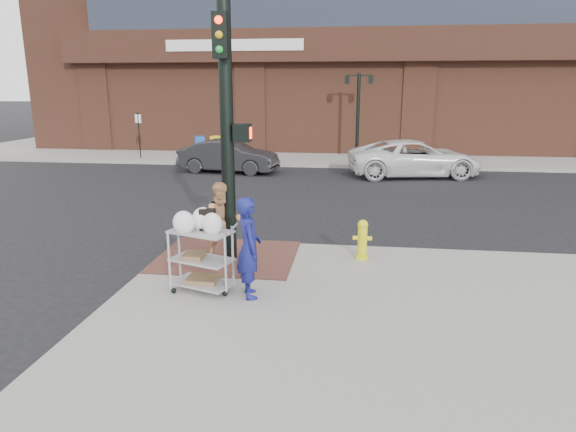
# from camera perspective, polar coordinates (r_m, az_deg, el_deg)

# --- Properties ---
(ground) EXTENTS (220.00, 220.00, 0.00)m
(ground) POSITION_cam_1_polar(r_m,az_deg,el_deg) (9.80, -4.62, -7.16)
(ground) COLOR black
(ground) RESTS_ON ground
(sidewalk_far) EXTENTS (65.00, 36.00, 0.15)m
(sidewalk_far) POSITION_cam_1_polar(r_m,az_deg,el_deg) (42.39, 22.18, 8.47)
(sidewalk_far) COLOR gray
(sidewalk_far) RESTS_ON ground
(brick_curb_ramp) EXTENTS (2.80, 2.40, 0.01)m
(brick_curb_ramp) POSITION_cam_1_polar(r_m,az_deg,el_deg) (10.70, -6.78, -4.46)
(brick_curb_ramp) COLOR #563128
(brick_curb_ramp) RESTS_ON sidewalk_near
(lamp_post) EXTENTS (1.32, 0.22, 4.00)m
(lamp_post) POSITION_cam_1_polar(r_m,az_deg,el_deg) (24.93, 7.80, 11.92)
(lamp_post) COLOR black
(lamp_post) RESTS_ON sidewalk_far
(parking_sign) EXTENTS (0.05, 0.05, 2.20)m
(parking_sign) POSITION_cam_1_polar(r_m,az_deg,el_deg) (26.21, -16.20, 8.60)
(parking_sign) COLOR black
(parking_sign) RESTS_ON sidewalk_far
(traffic_signal_pole) EXTENTS (0.61, 0.51, 5.00)m
(traffic_signal_pole) POSITION_cam_1_polar(r_m,az_deg,el_deg) (10.02, -6.72, 9.92)
(traffic_signal_pole) COLOR black
(traffic_signal_pole) RESTS_ON sidewalk_near
(woman_blue) EXTENTS (0.59, 0.72, 1.69)m
(woman_blue) POSITION_cam_1_polar(r_m,az_deg,el_deg) (8.45, -4.36, -3.52)
(woman_blue) COLOR navy
(woman_blue) RESTS_ON sidewalk_near
(pedestrian_tan) EXTENTS (0.93, 0.83, 1.60)m
(pedestrian_tan) POSITION_cam_1_polar(r_m,az_deg,el_deg) (10.28, -7.20, -0.65)
(pedestrian_tan) COLOR tan
(pedestrian_tan) RESTS_ON sidewalk_near
(sedan_dark) EXTENTS (4.32, 1.92, 1.38)m
(sedan_dark) POSITION_cam_1_polar(r_m,az_deg,el_deg) (21.98, -6.63, 6.61)
(sedan_dark) COLOR #222325
(sedan_dark) RESTS_ON ground
(minivan_white) EXTENTS (5.65, 3.34, 1.47)m
(minivan_white) POSITION_cam_1_polar(r_m,az_deg,el_deg) (21.48, 13.91, 6.24)
(minivan_white) COLOR white
(minivan_white) RESTS_ON ground
(utility_cart) EXTENTS (1.16, 0.88, 1.43)m
(utility_cart) POSITION_cam_1_polar(r_m,az_deg,el_deg) (8.86, -9.59, -4.18)
(utility_cart) COLOR #96969A
(utility_cart) RESTS_ON sidewalk_near
(fire_hydrant) EXTENTS (0.38, 0.27, 0.82)m
(fire_hydrant) POSITION_cam_1_polar(r_m,az_deg,el_deg) (10.50, 8.26, -2.53)
(fire_hydrant) COLOR #D2CE11
(fire_hydrant) RESTS_ON sidewalk_near
(newsbox_red) EXTENTS (0.44, 0.42, 0.91)m
(newsbox_red) POSITION_cam_1_polar(r_m,az_deg,el_deg) (25.83, -9.68, 7.45)
(newsbox_red) COLOR red
(newsbox_red) RESTS_ON sidewalk_far
(newsbox_yellow) EXTENTS (0.58, 0.55, 1.13)m
(newsbox_yellow) POSITION_cam_1_polar(r_m,az_deg,el_deg) (24.84, -7.90, 7.50)
(newsbox_yellow) COLOR yellow
(newsbox_yellow) RESTS_ON sidewalk_far
(newsbox_blue) EXTENTS (0.57, 0.55, 1.06)m
(newsbox_blue) POSITION_cam_1_polar(r_m,az_deg,el_deg) (25.65, -9.75, 7.56)
(newsbox_blue) COLOR blue
(newsbox_blue) RESTS_ON sidewalk_far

